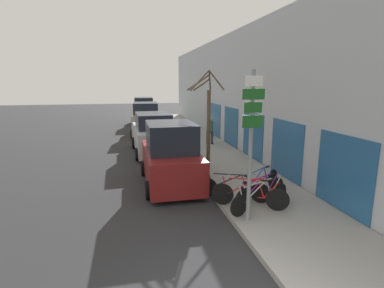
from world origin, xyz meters
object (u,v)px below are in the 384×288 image
parked_car_3 (144,112)px  bicycle_4 (260,182)px  bicycle_0 (260,197)px  parked_car_1 (153,135)px  bicycle_1 (249,195)px  bicycle_2 (261,191)px  signpost (251,139)px  street_tree (208,120)px  bicycle_3 (234,188)px  parked_car_0 (171,157)px  pedestrian_near (210,129)px  parked_car_2 (146,120)px

parked_car_3 → bicycle_4: bearing=-79.6°
bicycle_0 → parked_car_1: size_ratio=0.45×
bicycle_1 → parked_car_3: bearing=33.7°
bicycle_2 → parked_car_3: (-2.33, 19.59, 0.57)m
parked_car_3 → bicycle_0: bearing=-81.6°
signpost → street_tree: size_ratio=0.95×
bicycle_3 → parked_car_0: size_ratio=0.47×
parked_car_0 → parked_car_1: 5.25m
bicycle_2 → bicycle_3: size_ratio=1.05×
signpost → parked_car_1: size_ratio=0.82×
pedestrian_near → street_tree: bearing=-92.7°
bicycle_4 → parked_car_2: size_ratio=0.43×
signpost → parked_car_3: signpost is taller
bicycle_1 → bicycle_2: (0.49, 0.29, -0.02)m
bicycle_3 → bicycle_4: bearing=-40.4°
signpost → bicycle_3: signpost is taller
bicycle_1 → bicycle_2: bearing=-31.3°
bicycle_2 → bicycle_1: bearing=93.5°
signpost → pedestrian_near: size_ratio=2.47×
signpost → parked_car_2: bearing=96.5°
signpost → bicycle_4: 2.80m
bicycle_2 → parked_car_0: size_ratio=0.49×
bicycle_3 → pedestrian_near: pedestrian_near is taller
parked_car_3 → street_tree: bearing=-81.2°
bicycle_3 → parked_car_2: 13.40m
bicycle_0 → bicycle_2: 0.51m
signpost → parked_car_0: (-1.51, 3.68, -1.30)m
parked_car_1 → bicycle_0: bearing=-76.4°
bicycle_0 → street_tree: size_ratio=0.52×
bicycle_1 → parked_car_3: 19.96m
signpost → bicycle_2: size_ratio=1.90×
parked_car_2 → parked_car_3: parked_car_3 is taller
signpost → parked_car_0: 4.19m
bicycle_0 → parked_car_3: (-2.10, 20.04, 0.56)m
bicycle_1 → bicycle_3: bearing=47.4°
parked_car_0 → signpost: bearing=-67.9°
bicycle_4 → bicycle_3: bearing=73.8°
parked_car_2 → bicycle_0: bearing=-76.8°
bicycle_1 → parked_car_0: size_ratio=0.48×
bicycle_4 → pedestrian_near: bearing=-38.4°
pedestrian_near → bicycle_4: bearing=-79.9°
bicycle_1 → street_tree: size_ratio=0.49×
bicycle_3 → pedestrian_near: size_ratio=1.23×
bicycle_0 → parked_car_1: 8.67m
parked_car_1 → pedestrian_near: (3.42, 0.96, 0.07)m
bicycle_4 → bicycle_1: bearing=107.3°
bicycle_2 → parked_car_2: parked_car_2 is taller
signpost → bicycle_0: signpost is taller
bicycle_2 → street_tree: bearing=-18.7°
bicycle_2 → parked_car_0: bearing=15.0°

